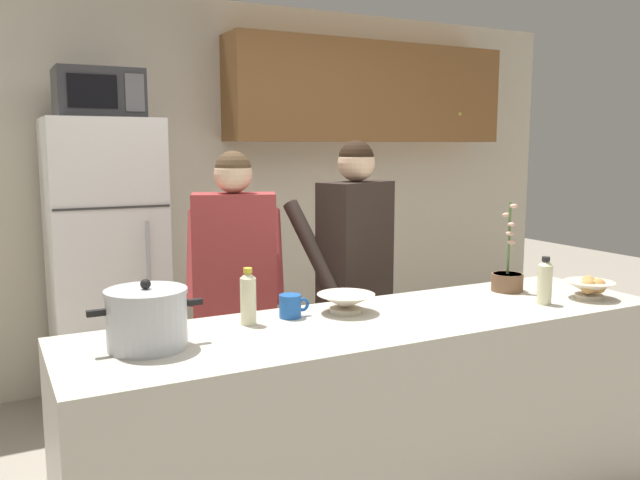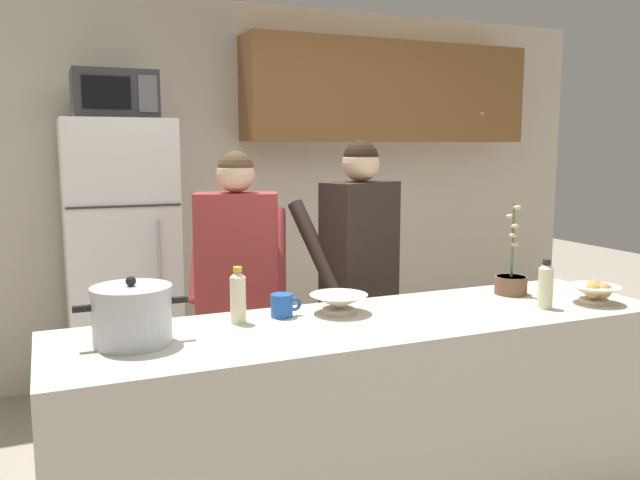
# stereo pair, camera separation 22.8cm
# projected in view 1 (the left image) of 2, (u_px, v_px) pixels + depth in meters

# --- Properties ---
(back_wall_unit) EXTENTS (6.00, 0.48, 2.60)m
(back_wall_unit) POSITION_uv_depth(u_px,v_px,m) (245.00, 168.00, 4.68)
(back_wall_unit) COLOR beige
(back_wall_unit) RESTS_ON ground
(kitchen_island) EXTENTS (2.54, 0.68, 0.92)m
(kitchen_island) POSITION_uv_depth(u_px,v_px,m) (380.00, 425.00, 2.72)
(kitchen_island) COLOR beige
(kitchen_island) RESTS_ON ground
(refrigerator) EXTENTS (0.64, 0.68, 1.77)m
(refrigerator) POSITION_uv_depth(u_px,v_px,m) (106.00, 268.00, 3.93)
(refrigerator) COLOR white
(refrigerator) RESTS_ON ground
(microwave) EXTENTS (0.48, 0.37, 0.28)m
(microwave) POSITION_uv_depth(u_px,v_px,m) (99.00, 94.00, 3.77)
(microwave) COLOR #2D2D30
(microwave) RESTS_ON refrigerator
(person_near_pot) EXTENTS (0.58, 0.53, 1.59)m
(person_near_pot) POSITION_uv_depth(u_px,v_px,m) (235.00, 274.00, 3.23)
(person_near_pot) COLOR #33384C
(person_near_pot) RESTS_ON ground
(person_by_sink) EXTENTS (0.60, 0.55, 1.64)m
(person_by_sink) POSITION_uv_depth(u_px,v_px,m) (354.00, 259.00, 3.43)
(person_by_sink) COLOR #726656
(person_by_sink) RESTS_ON ground
(cooking_pot) EXTENTS (0.39, 0.28, 0.24)m
(cooking_pot) POSITION_uv_depth(u_px,v_px,m) (147.00, 318.00, 2.25)
(cooking_pot) COLOR silver
(cooking_pot) RESTS_ON kitchen_island
(coffee_mug) EXTENTS (0.13, 0.09, 0.10)m
(coffee_mug) POSITION_uv_depth(u_px,v_px,m) (291.00, 306.00, 2.66)
(coffee_mug) COLOR #1E59B2
(coffee_mug) RESTS_ON kitchen_island
(bread_bowl) EXTENTS (0.22, 0.22, 0.10)m
(bread_bowl) POSITION_uv_depth(u_px,v_px,m) (590.00, 288.00, 2.99)
(bread_bowl) COLOR beige
(bread_bowl) RESTS_ON kitchen_island
(empty_bowl) EXTENTS (0.25, 0.25, 0.08)m
(empty_bowl) POSITION_uv_depth(u_px,v_px,m) (346.00, 302.00, 2.73)
(empty_bowl) COLOR beige
(empty_bowl) RESTS_ON kitchen_island
(bottle_near_edge) EXTENTS (0.06, 0.06, 0.21)m
(bottle_near_edge) POSITION_uv_depth(u_px,v_px,m) (545.00, 281.00, 2.87)
(bottle_near_edge) COLOR beige
(bottle_near_edge) RESTS_ON kitchen_island
(bottle_mid_counter) EXTENTS (0.06, 0.06, 0.23)m
(bottle_mid_counter) POSITION_uv_depth(u_px,v_px,m) (248.00, 297.00, 2.55)
(bottle_mid_counter) COLOR beige
(bottle_mid_counter) RESTS_ON kitchen_island
(potted_orchid) EXTENTS (0.15, 0.15, 0.43)m
(potted_orchid) POSITION_uv_depth(u_px,v_px,m) (507.00, 277.00, 3.14)
(potted_orchid) COLOR brown
(potted_orchid) RESTS_ON kitchen_island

